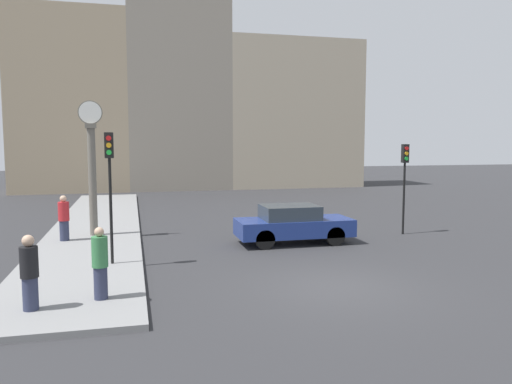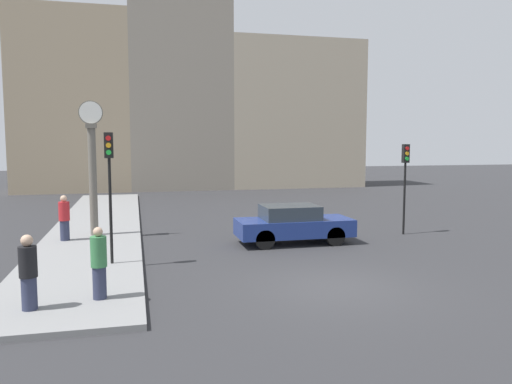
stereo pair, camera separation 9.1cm
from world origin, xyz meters
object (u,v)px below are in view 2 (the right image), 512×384
Objects in this scene: traffic_light_near at (109,171)px; street_clock at (93,169)px; pedestrian_red_top at (64,218)px; sedan_car at (293,224)px; pedestrian_black_jacket at (28,273)px; pedestrian_green_hoodie at (99,263)px; traffic_light_far at (405,170)px.

street_clock is (-0.87, 5.01, -0.19)m from traffic_light_near.
sedan_car is at bearing -12.63° from pedestrian_red_top.
traffic_light_near is 4.69m from pedestrian_black_jacket.
pedestrian_green_hoodie is at bearing -139.12° from sedan_car.
traffic_light_near is at bearing -161.02° from sedan_car.
traffic_light_near is 11.91m from traffic_light_far.
traffic_light_far is 14.91m from pedestrian_black_jacket.
traffic_light_far is (5.05, 0.71, 1.93)m from sedan_car.
street_clock reaches higher than pedestrian_black_jacket.
street_clock is 2.24m from pedestrian_red_top.
sedan_car is 1.16× the size of traffic_light_far.
street_clock is 3.10× the size of pedestrian_red_top.
traffic_light_near is at bearing -165.69° from traffic_light_far.
pedestrian_black_jacket is at bearing -111.86° from traffic_light_near.
pedestrian_black_jacket is at bearing -142.59° from sedan_car.
traffic_light_near is 2.32× the size of pedestrian_green_hoodie.
pedestrian_black_jacket is at bearing -163.08° from pedestrian_green_hoodie.
traffic_light_far reaches higher than sedan_car.
pedestrian_black_jacket is (-0.71, -8.94, -1.80)m from street_clock.
street_clock is at bearing 170.56° from traffic_light_far.
pedestrian_red_top is (-13.40, 1.16, -1.68)m from traffic_light_far.
pedestrian_black_jacket is 0.98× the size of pedestrian_green_hoodie.
pedestrian_green_hoodie reaches higher than pedestrian_black_jacket.
pedestrian_green_hoodie is (1.73, -7.60, 0.01)m from pedestrian_red_top.
traffic_light_near is 2.36× the size of pedestrian_black_jacket.
pedestrian_black_jacket is 1.51m from pedestrian_green_hoodie.
traffic_light_far is 13.55m from pedestrian_red_top.
traffic_light_near is (-6.49, -2.23, 2.23)m from sedan_car.
traffic_light_far is 2.20× the size of pedestrian_red_top.
street_clock is 9.15m from pedestrian_black_jacket.
traffic_light_far is 0.71× the size of street_clock.
traffic_light_far reaches higher than pedestrian_green_hoodie.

